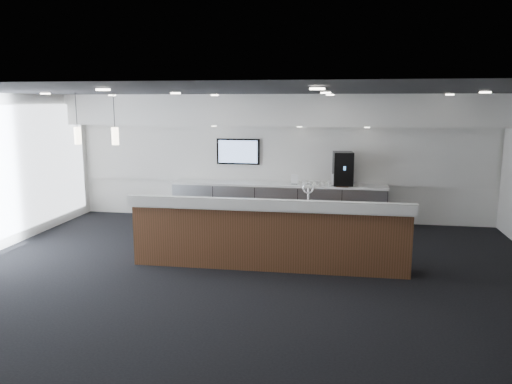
# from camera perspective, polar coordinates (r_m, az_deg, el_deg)

# --- Properties ---
(ground) EXTENTS (10.00, 10.00, 0.00)m
(ground) POSITION_cam_1_polar(r_m,az_deg,el_deg) (8.47, -0.78, -9.27)
(ground) COLOR black
(ground) RESTS_ON ground
(ceiling) EXTENTS (10.00, 8.00, 0.02)m
(ceiling) POSITION_cam_1_polar(r_m,az_deg,el_deg) (7.99, -0.83, 11.46)
(ceiling) COLOR black
(ceiling) RESTS_ON back_wall
(back_wall) EXTENTS (10.00, 0.02, 3.00)m
(back_wall) POSITION_cam_1_polar(r_m,az_deg,el_deg) (12.01, 2.73, 3.89)
(back_wall) COLOR silver
(back_wall) RESTS_ON ground
(soffit_bulkhead) EXTENTS (10.00, 0.90, 0.70)m
(soffit_bulkhead) POSITION_cam_1_polar(r_m,az_deg,el_deg) (11.49, 2.50, 9.35)
(soffit_bulkhead) COLOR silver
(soffit_bulkhead) RESTS_ON back_wall
(alcove_panel) EXTENTS (9.80, 0.06, 1.40)m
(alcove_panel) POSITION_cam_1_polar(r_m,az_deg,el_deg) (11.97, 2.72, 4.35)
(alcove_panel) COLOR silver
(alcove_panel) RESTS_ON back_wall
(back_credenza) EXTENTS (5.06, 0.66, 0.95)m
(back_credenza) POSITION_cam_1_polar(r_m,az_deg,el_deg) (11.82, 2.47, -1.23)
(back_credenza) COLOR gray
(back_credenza) RESTS_ON ground
(wall_tv) EXTENTS (1.05, 0.08, 0.62)m
(wall_tv) POSITION_cam_1_polar(r_m,az_deg,el_deg) (12.07, -2.05, 4.64)
(wall_tv) COLOR black
(wall_tv) RESTS_ON back_wall
(pendant_left) EXTENTS (0.12, 0.12, 0.30)m
(pendant_left) POSITION_cam_1_polar(r_m,az_deg,el_deg) (9.49, -14.37, 6.43)
(pendant_left) COLOR #F5E3BF
(pendant_left) RESTS_ON ceiling
(pendant_right) EXTENTS (0.12, 0.12, 0.30)m
(pendant_right) POSITION_cam_1_polar(r_m,az_deg,el_deg) (9.80, -18.13, 6.35)
(pendant_right) COLOR #F5E3BF
(pendant_right) RESTS_ON ceiling
(ceiling_can_lights) EXTENTS (7.00, 5.00, 0.02)m
(ceiling_can_lights) POSITION_cam_1_polar(r_m,az_deg,el_deg) (7.98, -0.83, 11.24)
(ceiling_can_lights) COLOR white
(ceiling_can_lights) RESTS_ON ceiling
(service_counter) EXTENTS (4.80, 0.85, 1.49)m
(service_counter) POSITION_cam_1_polar(r_m,az_deg,el_deg) (8.67, 1.53, -4.82)
(service_counter) COLOR #4A2F18
(service_counter) RESTS_ON ground
(coffee_machine) EXTENTS (0.49, 0.59, 0.76)m
(coffee_machine) POSITION_cam_1_polar(r_m,az_deg,el_deg) (11.56, 9.89, 2.65)
(coffee_machine) COLOR black
(coffee_machine) RESTS_ON back_credenza
(info_sign_left) EXTENTS (0.16, 0.02, 0.22)m
(info_sign_left) POSITION_cam_1_polar(r_m,az_deg,el_deg) (11.58, 4.42, 1.45)
(info_sign_left) COLOR white
(info_sign_left) RESTS_ON back_credenza
(info_sign_right) EXTENTS (0.20, 0.04, 0.27)m
(info_sign_right) POSITION_cam_1_polar(r_m,az_deg,el_deg) (11.50, 9.06, 1.40)
(info_sign_right) COLOR white
(info_sign_right) RESTS_ON back_credenza
(cup_0) EXTENTS (0.11, 0.11, 0.10)m
(cup_0) POSITION_cam_1_polar(r_m,az_deg,el_deg) (11.52, 9.80, 0.96)
(cup_0) COLOR white
(cup_0) RESTS_ON back_credenza
(cup_1) EXTENTS (0.15, 0.15, 0.10)m
(cup_1) POSITION_cam_1_polar(r_m,az_deg,el_deg) (11.52, 9.10, 0.98)
(cup_1) COLOR white
(cup_1) RESTS_ON back_credenza
(cup_2) EXTENTS (0.13, 0.13, 0.10)m
(cup_2) POSITION_cam_1_polar(r_m,az_deg,el_deg) (11.52, 8.40, 1.01)
(cup_2) COLOR white
(cup_2) RESTS_ON back_credenza
(cup_3) EXTENTS (0.14, 0.14, 0.10)m
(cup_3) POSITION_cam_1_polar(r_m,az_deg,el_deg) (11.52, 7.71, 1.03)
(cup_3) COLOR white
(cup_3) RESTS_ON back_credenza
(cup_4) EXTENTS (0.15, 0.15, 0.10)m
(cup_4) POSITION_cam_1_polar(r_m,az_deg,el_deg) (11.53, 7.01, 1.05)
(cup_4) COLOR white
(cup_4) RESTS_ON back_credenza
(cup_5) EXTENTS (0.11, 0.11, 0.10)m
(cup_5) POSITION_cam_1_polar(r_m,az_deg,el_deg) (11.54, 6.32, 1.07)
(cup_5) COLOR white
(cup_5) RESTS_ON back_credenza
(cup_6) EXTENTS (0.15, 0.15, 0.10)m
(cup_6) POSITION_cam_1_polar(r_m,az_deg,el_deg) (11.55, 5.63, 1.09)
(cup_6) COLOR white
(cup_6) RESTS_ON back_credenza
(cup_7) EXTENTS (0.12, 0.12, 0.10)m
(cup_7) POSITION_cam_1_polar(r_m,az_deg,el_deg) (11.56, 4.93, 1.11)
(cup_7) COLOR white
(cup_7) RESTS_ON back_credenza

